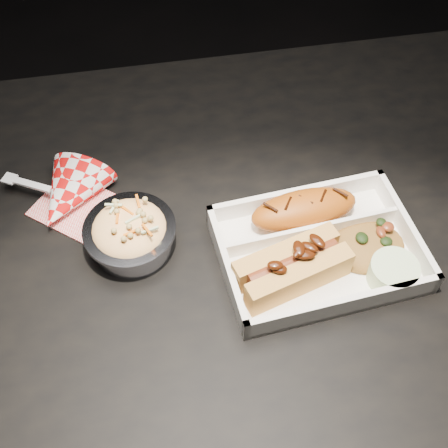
{
  "coord_description": "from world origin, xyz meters",
  "views": [
    {
      "loc": [
        -0.07,
        -0.41,
        1.36
      ],
      "look_at": [
        -0.0,
        -0.01,
        0.81
      ],
      "focal_mm": 45.0,
      "sensor_mm": 36.0,
      "label": 1
    }
  ],
  "objects": [
    {
      "name": "fried_pastry",
      "position": [
        0.11,
        0.02,
        0.78
      ],
      "size": [
        0.15,
        0.07,
        0.04
      ],
      "primitive_type": "ellipsoid",
      "rotation": [
        0.0,
        0.0,
        0.08
      ],
      "color": "#AF5211",
      "rests_on": "food_tray"
    },
    {
      "name": "food_tray",
      "position": [
        0.12,
        -0.03,
        0.76
      ],
      "size": [
        0.26,
        0.2,
        0.04
      ],
      "rotation": [
        0.0,
        0.0,
        0.08
      ],
      "color": "white",
      "rests_on": "dining_table"
    },
    {
      "name": "hotdog",
      "position": [
        0.07,
        -0.06,
        0.78
      ],
      "size": [
        0.15,
        0.09,
        0.06
      ],
      "rotation": [
        0.0,
        0.0,
        0.28
      ],
      "color": "gold",
      "rests_on": "food_tray"
    },
    {
      "name": "fried_rice_mound",
      "position": [
        0.18,
        -0.04,
        0.77
      ],
      "size": [
        0.11,
        0.09,
        0.03
      ],
      "primitive_type": "ellipsoid",
      "rotation": [
        0.0,
        0.0,
        0.08
      ],
      "color": "olive",
      "rests_on": "food_tray"
    },
    {
      "name": "foil_coleslaw_cup",
      "position": [
        -0.12,
        0.02,
        0.78
      ],
      "size": [
        0.12,
        0.12,
        0.07
      ],
      "color": "silver",
      "rests_on": "dining_table"
    },
    {
      "name": "napkin_fork",
      "position": [
        -0.2,
        0.11,
        0.77
      ],
      "size": [
        0.17,
        0.15,
        0.1
      ],
      "rotation": [
        0.0,
        0.0,
        -0.5
      ],
      "color": "red",
      "rests_on": "dining_table"
    },
    {
      "name": "floor",
      "position": [
        0.0,
        0.0,
        -0.03
      ],
      "size": [
        4.0,
        4.0,
        0.05
      ],
      "primitive_type": "cube",
      "color": "black",
      "rests_on": "ground"
    },
    {
      "name": "cupcake_liner",
      "position": [
        0.2,
        -0.09,
        0.77
      ],
      "size": [
        0.06,
        0.06,
        0.03
      ],
      "primitive_type": "cylinder",
      "color": "beige",
      "rests_on": "food_tray"
    },
    {
      "name": "dining_table",
      "position": [
        0.0,
        0.0,
        0.66
      ],
      "size": [
        1.2,
        0.8,
        0.75
      ],
      "color": "black",
      "rests_on": "ground"
    }
  ]
}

